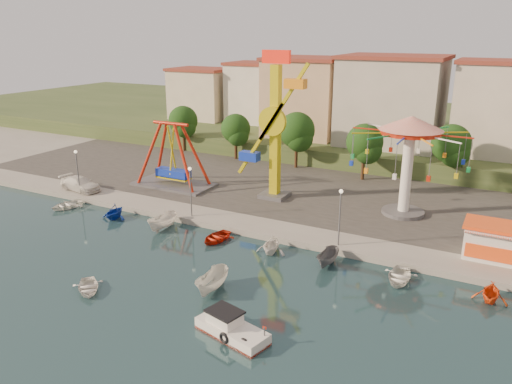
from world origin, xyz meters
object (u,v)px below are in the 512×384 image
Objects in this scene: kamikaze_tower at (277,130)px; wave_swinger at (409,143)px; van at (80,184)px; cabin_motorboat at (230,329)px; pirate_ship_ride at (172,156)px; skiff at (213,282)px; rowboat_a at (88,287)px.

kamikaze_tower reaches higher than wave_swinger.
kamikaze_tower is 24.81m from van.
wave_swinger is 2.13× the size of cabin_motorboat.
kamikaze_tower is at bearing 6.26° from pirate_ship_ride.
van is (-36.39, -9.85, -6.78)m from wave_swinger.
cabin_motorboat is at bearing -112.86° from van.
kamikaze_tower is 1.42× the size of wave_swinger.
wave_swinger is 38.30m from van.
skiff is at bearing -47.07° from pirate_ship_ride.
cabin_motorboat is 35.30m from van.
wave_swinger is (14.11, 1.56, -0.33)m from kamikaze_tower.
pirate_ship_ride is 14.12m from kamikaze_tower.
pirate_ship_ride reaches higher than van.
wave_swinger reaches higher than rowboat_a.
rowboat_a is 9.59m from skiff.
wave_swinger reaches higher than cabin_motorboat.
skiff is (18.00, -19.35, -3.58)m from pirate_ship_ride.
pirate_ship_ride is at bearing -173.72° from wave_swinger.
van is (-8.86, -6.82, -2.98)m from pirate_ship_ride.
pirate_ship_ride is at bearing 147.12° from cabin_motorboat.
kamikaze_tower is 3.02× the size of cabin_motorboat.
pirate_ship_ride is at bearing -173.74° from kamikaze_tower.
pirate_ship_ride is at bearing -46.68° from van.
kamikaze_tower is 14.20m from wave_swinger.
skiff is at bearing 147.64° from cabin_motorboat.
kamikaze_tower is 27.83m from cabin_motorboat.
kamikaze_tower is (13.42, 1.47, 4.13)m from pirate_ship_ride.
rowboat_a is (-12.64, -0.06, -0.15)m from cabin_motorboat.
pirate_ship_ride is 0.86× the size of wave_swinger.
van is (-22.27, -8.29, -7.11)m from kamikaze_tower.
pirate_ship_ride is 1.83× the size of cabin_motorboat.
kamikaze_tower is at bearing 34.55° from rowboat_a.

